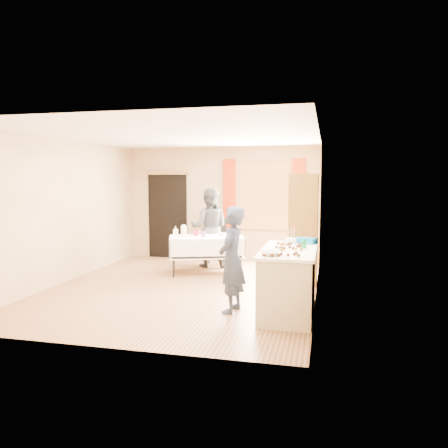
% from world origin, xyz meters
% --- Properties ---
extents(floor, '(4.50, 5.50, 0.02)m').
position_xyz_m(floor, '(0.00, 0.00, -0.01)').
color(floor, '#9E7047').
rests_on(floor, ground).
extents(ceiling, '(4.50, 5.50, 0.02)m').
position_xyz_m(ceiling, '(0.00, 0.00, 2.61)').
color(ceiling, white).
rests_on(ceiling, floor).
extents(wall_back, '(4.50, 0.02, 2.60)m').
position_xyz_m(wall_back, '(0.00, 2.76, 1.30)').
color(wall_back, tan).
rests_on(wall_back, floor).
extents(wall_front, '(4.50, 0.02, 2.60)m').
position_xyz_m(wall_front, '(0.00, -2.76, 1.30)').
color(wall_front, tan).
rests_on(wall_front, floor).
extents(wall_left, '(0.02, 5.50, 2.60)m').
position_xyz_m(wall_left, '(-2.26, 0.00, 1.30)').
color(wall_left, tan).
rests_on(wall_left, floor).
extents(wall_right, '(0.02, 5.50, 2.60)m').
position_xyz_m(wall_right, '(2.26, 0.00, 1.30)').
color(wall_right, tan).
rests_on(wall_right, floor).
extents(window_frame, '(1.32, 0.06, 1.52)m').
position_xyz_m(window_frame, '(1.00, 2.72, 1.50)').
color(window_frame, olive).
rests_on(window_frame, wall_back).
extents(window_pane, '(1.20, 0.02, 1.40)m').
position_xyz_m(window_pane, '(1.00, 2.71, 1.50)').
color(window_pane, white).
rests_on(window_pane, wall_back).
extents(curtain_left, '(0.28, 0.06, 1.65)m').
position_xyz_m(curtain_left, '(0.22, 2.67, 1.50)').
color(curtain_left, '#97280D').
rests_on(curtain_left, wall_back).
extents(curtain_right, '(0.28, 0.06, 1.65)m').
position_xyz_m(curtain_right, '(1.78, 2.67, 1.50)').
color(curtain_right, '#97280D').
rests_on(curtain_right, wall_back).
extents(doorway, '(0.95, 0.04, 2.00)m').
position_xyz_m(doorway, '(-1.30, 2.73, 1.00)').
color(doorway, black).
rests_on(doorway, floor).
extents(door_lintel, '(1.05, 0.06, 0.08)m').
position_xyz_m(door_lintel, '(-1.30, 2.70, 2.02)').
color(door_lintel, olive).
rests_on(door_lintel, wall_back).
extents(cabinet, '(0.50, 0.60, 1.97)m').
position_xyz_m(cabinet, '(1.99, 0.84, 0.99)').
color(cabinet, brown).
rests_on(cabinet, floor).
extents(counter, '(0.75, 1.59, 0.91)m').
position_xyz_m(counter, '(1.89, -0.99, 0.45)').
color(counter, '#B9B495').
rests_on(counter, floor).
extents(party_table, '(1.63, 1.19, 0.75)m').
position_xyz_m(party_table, '(0.08, 1.23, 0.45)').
color(party_table, black).
rests_on(party_table, floor).
extents(chair, '(0.47, 0.47, 1.02)m').
position_xyz_m(chair, '(0.06, 2.08, 0.30)').
color(chair, black).
rests_on(chair, floor).
extents(girl, '(0.64, 0.50, 1.50)m').
position_xyz_m(girl, '(1.10, -1.11, 0.75)').
color(girl, '#1F2840').
rests_on(girl, floor).
extents(woman, '(1.01, 0.88, 1.68)m').
position_xyz_m(woman, '(-0.04, 1.89, 0.84)').
color(woman, black).
rests_on(woman, floor).
extents(soda_can, '(0.09, 0.09, 0.12)m').
position_xyz_m(soda_can, '(2.09, -0.85, 0.97)').
color(soda_can, '#13783A').
rests_on(soda_can, counter).
extents(mixing_bowl, '(0.28, 0.28, 0.06)m').
position_xyz_m(mixing_bowl, '(1.69, -1.55, 0.94)').
color(mixing_bowl, white).
rests_on(mixing_bowl, counter).
extents(foam_block, '(0.17, 0.14, 0.08)m').
position_xyz_m(foam_block, '(1.88, -0.43, 0.95)').
color(foam_block, white).
rests_on(foam_block, counter).
extents(blue_basket, '(0.35, 0.30, 0.08)m').
position_xyz_m(blue_basket, '(2.09, -0.35, 0.95)').
color(blue_basket, '#0571B9').
rests_on(blue_basket, counter).
extents(pitcher, '(0.13, 0.13, 0.22)m').
position_xyz_m(pitcher, '(-0.32, 0.99, 0.86)').
color(pitcher, silver).
rests_on(pitcher, party_table).
extents(cup_red, '(0.19, 0.19, 0.11)m').
position_xyz_m(cup_red, '(-0.13, 1.23, 0.80)').
color(cup_red, red).
rests_on(cup_red, party_table).
extents(cup_rainbow, '(0.18, 0.18, 0.11)m').
position_xyz_m(cup_rainbow, '(0.07, 1.04, 0.80)').
color(cup_rainbow, red).
rests_on(cup_rainbow, party_table).
extents(small_bowl, '(0.27, 0.27, 0.05)m').
position_xyz_m(small_bowl, '(0.35, 1.42, 0.77)').
color(small_bowl, white).
rests_on(small_bowl, party_table).
extents(pastry_tray, '(0.30, 0.23, 0.02)m').
position_xyz_m(pastry_tray, '(0.61, 1.25, 0.76)').
color(pastry_tray, white).
rests_on(pastry_tray, party_table).
extents(bottle, '(0.11, 0.11, 0.18)m').
position_xyz_m(bottle, '(-0.56, 1.20, 0.84)').
color(bottle, white).
rests_on(bottle, party_table).
extents(cake_balls, '(0.48, 1.14, 0.04)m').
position_xyz_m(cake_balls, '(1.86, -1.08, 0.93)').
color(cake_balls, '#3F2314').
rests_on(cake_balls, counter).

